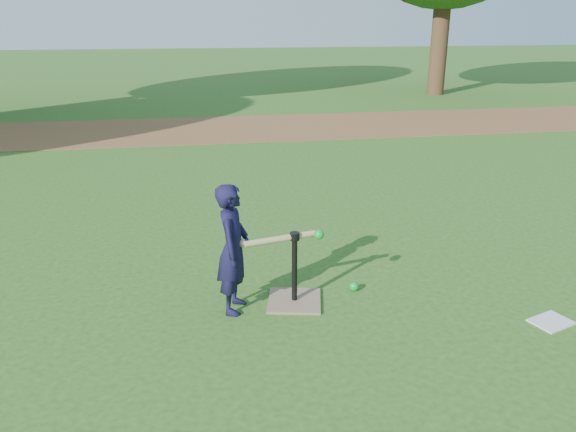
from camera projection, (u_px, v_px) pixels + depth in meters
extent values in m
plane|color=#285116|center=(310.00, 288.00, 4.88)|extent=(80.00, 80.00, 0.00)
cube|color=brown|center=(234.00, 128.00, 11.83)|extent=(24.00, 3.00, 0.01)
imported|color=black|center=(233.00, 249.00, 4.36)|extent=(0.35, 0.44, 1.05)
sphere|color=#0D9727|center=(354.00, 286.00, 4.82)|extent=(0.08, 0.08, 0.08)
cube|color=silver|center=(551.00, 322.00, 4.33)|extent=(0.36, 0.32, 0.01)
cube|color=#816952|center=(294.00, 301.00, 4.64)|extent=(0.51, 0.51, 0.02)
cylinder|color=black|center=(295.00, 269.00, 4.54)|extent=(0.05, 0.05, 0.55)
cylinder|color=black|center=(295.00, 236.00, 4.44)|extent=(0.08, 0.08, 0.06)
cylinder|color=tan|center=(280.00, 239.00, 4.41)|extent=(0.60, 0.19, 0.05)
sphere|color=tan|center=(243.00, 243.00, 4.32)|extent=(0.06, 0.06, 0.06)
sphere|color=#0D9727|center=(319.00, 234.00, 4.40)|extent=(0.08, 0.08, 0.08)
cylinder|color=#382316|center=(440.00, 35.00, 16.51)|extent=(0.50, 0.50, 3.42)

